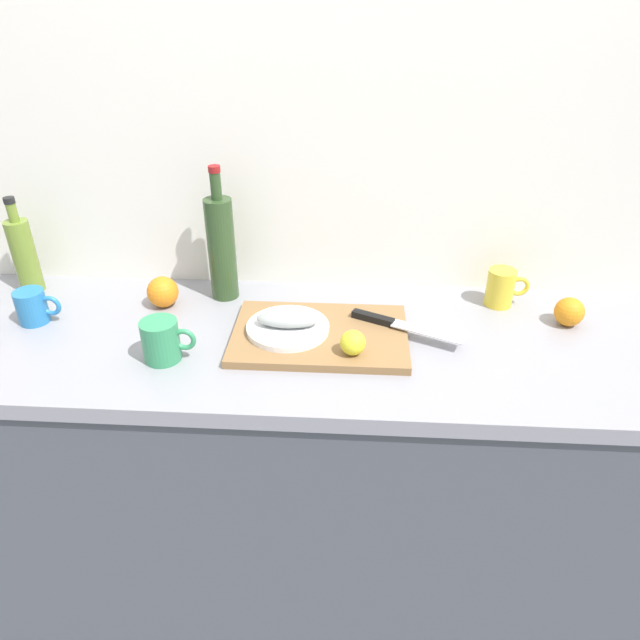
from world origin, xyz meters
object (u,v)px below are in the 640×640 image
object	(u,v)px
olive_oil_bottle	(24,254)
coffee_mug_0	(162,341)
lemon_0	(353,343)
wine_bottle	(221,247)
cutting_board	(320,334)
coffee_mug_2	(501,287)
chef_knife	(393,323)
orange_0	(163,292)
fish_fillet	(288,319)
coffee_mug_1	(33,307)
white_plate	(288,328)

from	to	relation	value
olive_oil_bottle	coffee_mug_0	bearing A→B (deg)	-33.97
lemon_0	wine_bottle	world-z (taller)	wine_bottle
coffee_mug_0	cutting_board	bearing A→B (deg)	17.83
lemon_0	coffee_mug_2	distance (m)	0.49
chef_knife	orange_0	world-z (taller)	orange_0
chef_knife	coffee_mug_0	size ratio (longest dim) A/B	2.18
fish_fillet	coffee_mug_1	size ratio (longest dim) A/B	1.32
lemon_0	orange_0	xyz separation A→B (m)	(-0.51, 0.23, -0.01)
wine_bottle	coffee_mug_0	bearing A→B (deg)	-104.32
chef_knife	fish_fillet	bearing A→B (deg)	-147.39
cutting_board	wine_bottle	xyz separation A→B (m)	(-0.28, 0.20, 0.14)
fish_fillet	wine_bottle	distance (m)	0.30
cutting_board	coffee_mug_2	world-z (taller)	coffee_mug_2
cutting_board	chef_knife	world-z (taller)	chef_knife
fish_fillet	orange_0	size ratio (longest dim) A/B	1.82
coffee_mug_0	olive_oil_bottle	bearing A→B (deg)	146.03
olive_oil_bottle	coffee_mug_0	xyz separation A→B (m)	(0.47, -0.32, -0.06)
white_plate	chef_knife	distance (m)	0.26
lemon_0	coffee_mug_0	bearing A→B (deg)	-177.53
coffee_mug_1	orange_0	world-z (taller)	coffee_mug_1
wine_bottle	olive_oil_bottle	bearing A→B (deg)	179.84
coffee_mug_0	coffee_mug_2	distance (m)	0.89
coffee_mug_1	orange_0	size ratio (longest dim) A/B	1.39
fish_fillet	wine_bottle	bearing A→B (deg)	133.85
wine_bottle	white_plate	bearing A→B (deg)	-46.15
fish_fillet	coffee_mug_2	xyz separation A→B (m)	(0.55, 0.20, -0.00)
coffee_mug_0	coffee_mug_1	xyz separation A→B (m)	(-0.38, 0.15, -0.01)
olive_oil_bottle	orange_0	distance (m)	0.41
lemon_0	coffee_mug_0	world-z (taller)	coffee_mug_0
wine_bottle	chef_knife	bearing A→B (deg)	-20.55
cutting_board	fish_fillet	world-z (taller)	fish_fillet
chef_knife	lemon_0	distance (m)	0.16
cutting_board	white_plate	size ratio (longest dim) A/B	2.10
cutting_board	wine_bottle	bearing A→B (deg)	143.85
fish_fillet	coffee_mug_1	world-z (taller)	coffee_mug_1
chef_knife	coffee_mug_2	bearing A→B (deg)	54.20
coffee_mug_0	lemon_0	bearing A→B (deg)	2.47
cutting_board	coffee_mug_0	xyz separation A→B (m)	(-0.36, -0.11, 0.04)
coffee_mug_2	orange_0	bearing A→B (deg)	-176.05
cutting_board	olive_oil_bottle	world-z (taller)	olive_oil_bottle
lemon_0	coffee_mug_1	world-z (taller)	coffee_mug_1
coffee_mug_0	chef_knife	bearing A→B (deg)	15.26
coffee_mug_1	orange_0	bearing A→B (deg)	18.66
wine_bottle	coffee_mug_1	bearing A→B (deg)	-159.76
olive_oil_bottle	orange_0	xyz separation A→B (m)	(0.40, -0.07, -0.07)
fish_fillet	coffee_mug_2	distance (m)	0.59
cutting_board	coffee_mug_1	xyz separation A→B (m)	(-0.74, 0.03, 0.03)
fish_fillet	lemon_0	bearing A→B (deg)	-29.93
fish_fillet	olive_oil_bottle	world-z (taller)	olive_oil_bottle
olive_oil_bottle	chef_knife	bearing A→B (deg)	-9.69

